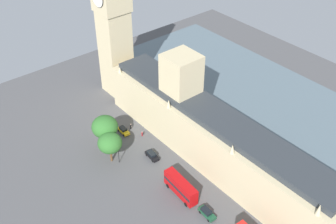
# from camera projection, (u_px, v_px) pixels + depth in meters

# --- Properties ---
(ground_plane) EXTENTS (145.51, 145.51, 0.00)m
(ground_plane) POSITION_uv_depth(u_px,v_px,m) (207.00, 161.00, 110.89)
(ground_plane) COLOR #4C4C4F
(river_thames) EXTENTS (39.38, 130.96, 0.25)m
(river_thames) POSITION_uv_depth(u_px,v_px,m) (291.00, 110.00, 129.04)
(river_thames) COLOR slate
(river_thames) RESTS_ON ground
(parliament_building) EXTENTS (13.34, 75.51, 25.60)m
(parliament_building) POSITION_uv_depth(u_px,v_px,m) (210.00, 132.00, 108.16)
(parliament_building) COLOR #CCBA8E
(parliament_building) RESTS_ON ground
(clock_tower) EXTENTS (9.16, 9.16, 56.58)m
(clock_tower) POSITION_uv_depth(u_px,v_px,m) (112.00, 6.00, 121.36)
(clock_tower) COLOR #CCBA8E
(clock_tower) RESTS_ON ground
(car_yellow_cab_kerbside) EXTENTS (1.99, 4.43, 1.74)m
(car_yellow_cab_kerbside) POSITION_uv_depth(u_px,v_px,m) (123.00, 130.00, 119.94)
(car_yellow_cab_kerbside) COLOR gold
(car_yellow_cab_kerbside) RESTS_ON ground
(car_black_trailing) EXTENTS (2.15, 4.77, 1.74)m
(car_black_trailing) POSITION_uv_depth(u_px,v_px,m) (152.00, 155.00, 111.42)
(car_black_trailing) COLOR black
(car_black_trailing) RESTS_ON ground
(double_decker_bus_near_tower) EXTENTS (3.19, 10.64, 4.75)m
(double_decker_bus_near_tower) POSITION_uv_depth(u_px,v_px,m) (181.00, 187.00, 99.83)
(double_decker_bus_near_tower) COLOR #B20C0F
(double_decker_bus_near_tower) RESTS_ON ground
(car_dark_green_leading) EXTENTS (2.07, 4.77, 1.74)m
(car_dark_green_leading) POSITION_uv_depth(u_px,v_px,m) (207.00, 213.00, 95.69)
(car_dark_green_leading) COLOR #19472D
(car_dark_green_leading) RESTS_ON ground
(pedestrian_opposite_hall) EXTENTS (0.61, 0.68, 1.67)m
(pedestrian_opposite_hall) POSITION_uv_depth(u_px,v_px,m) (131.00, 126.00, 121.64)
(pedestrian_opposite_hall) COLOR black
(pedestrian_opposite_hall) RESTS_ON ground
(pedestrian_far_end) EXTENTS (0.50, 0.59, 1.50)m
(pedestrian_far_end) POSITION_uv_depth(u_px,v_px,m) (142.00, 134.00, 118.96)
(pedestrian_far_end) COLOR maroon
(pedestrian_far_end) RESTS_ON ground
(plane_tree_under_trees) EXTENTS (6.42, 6.42, 9.00)m
(plane_tree_under_trees) POSITION_uv_depth(u_px,v_px,m) (110.00, 143.00, 107.29)
(plane_tree_under_trees) COLOR brown
(plane_tree_under_trees) RESTS_ON ground
(plane_tree_by_river_gate) EXTENTS (7.07, 7.07, 10.85)m
(plane_tree_by_river_gate) POSITION_uv_depth(u_px,v_px,m) (105.00, 127.00, 110.15)
(plane_tree_by_river_gate) COLOR brown
(plane_tree_by_river_gate) RESTS_ON ground
(street_lamp_corner) EXTENTS (0.56, 0.56, 6.63)m
(street_lamp_corner) POSITION_uv_depth(u_px,v_px,m) (118.00, 149.00, 107.78)
(street_lamp_corner) COLOR black
(street_lamp_corner) RESTS_ON ground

